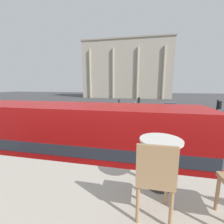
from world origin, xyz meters
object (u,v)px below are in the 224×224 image
(plaza_building_left, at_px, (127,70))
(pedestrian_black, at_px, (119,101))
(traffic_light_near, at_px, (217,114))
(cafe_dining_table, at_px, (160,152))
(pedestrian_yellow, at_px, (135,105))
(pedestrian_white, at_px, (127,110))
(traffic_light_mid, at_px, (138,105))
(double_decker_bus, at_px, (79,143))
(pedestrian_blue, at_px, (128,105))
(car_navy, at_px, (171,106))
(cafe_chair_0, at_px, (155,176))

(plaza_building_left, height_order, pedestrian_black, plaza_building_left)
(traffic_light_near, height_order, pedestrian_black, traffic_light_near)
(cafe_dining_table, bearing_deg, traffic_light_near, 63.51)
(pedestrian_yellow, distance_m, pedestrian_white, 5.69)
(pedestrian_yellow, bearing_deg, plaza_building_left, 92.66)
(traffic_light_mid, relative_size, pedestrian_white, 1.99)
(double_decker_bus, height_order, pedestrian_black, double_decker_bus)
(double_decker_bus, xyz_separation_m, pedestrian_blue, (-0.09, 23.38, -1.30))
(plaza_building_left, xyz_separation_m, traffic_light_near, (13.10, -47.92, -8.57))
(traffic_light_near, bearing_deg, pedestrian_black, 119.25)
(plaza_building_left, distance_m, car_navy, 34.32)
(pedestrian_yellow, bearing_deg, cafe_dining_table, -92.63)
(traffic_light_near, bearing_deg, pedestrian_yellow, 117.47)
(pedestrian_blue, xyz_separation_m, pedestrian_black, (-2.82, 6.45, 0.08))
(double_decker_bus, distance_m, cafe_dining_table, 5.21)
(pedestrian_black, bearing_deg, pedestrian_yellow, 175.43)
(pedestrian_white, bearing_deg, pedestrian_yellow, 152.94)
(cafe_chair_0, height_order, pedestrian_black, cafe_chair_0)
(double_decker_bus, distance_m, traffic_light_near, 12.36)
(pedestrian_white, bearing_deg, plaza_building_left, 169.49)
(plaza_building_left, relative_size, pedestrian_blue, 21.38)
(cafe_dining_table, bearing_deg, car_navy, 79.88)
(pedestrian_black, distance_m, pedestrian_white, 12.34)
(plaza_building_left, relative_size, pedestrian_black, 19.86)
(cafe_dining_table, relative_size, plaza_building_left, 0.02)
(cafe_chair_0, height_order, traffic_light_near, cafe_chair_0)
(plaza_building_left, relative_size, pedestrian_white, 21.10)
(traffic_light_mid, distance_m, pedestrian_white, 3.31)
(cafe_chair_0, xyz_separation_m, car_navy, (5.44, 30.36, -3.15))
(traffic_light_near, xyz_separation_m, pedestrian_blue, (-9.23, 15.05, -1.45))
(car_navy, distance_m, pedestrian_yellow, 7.52)
(double_decker_bus, height_order, car_navy, double_decker_bus)
(traffic_light_near, relative_size, pedestrian_blue, 2.24)
(car_navy, relative_size, pedestrian_white, 2.58)
(car_navy, bearing_deg, plaza_building_left, 123.53)
(plaza_building_left, bearing_deg, double_decker_bus, -85.97)
(double_decker_bus, distance_m, pedestrian_white, 17.94)
(pedestrian_blue, distance_m, pedestrian_black, 7.04)
(pedestrian_white, bearing_deg, cafe_dining_table, -9.39)
(double_decker_bus, distance_m, plaza_building_left, 57.05)
(pedestrian_blue, relative_size, pedestrian_black, 0.93)
(pedestrian_black, bearing_deg, pedestrian_blue, 165.73)
(plaza_building_left, relative_size, car_navy, 8.17)
(double_decker_bus, bearing_deg, traffic_light_mid, 75.24)
(pedestrian_blue, relative_size, pedestrian_yellow, 0.97)
(double_decker_bus, distance_m, traffic_light_mid, 15.65)
(cafe_chair_0, distance_m, pedestrian_yellow, 28.15)
(pedestrian_yellow, height_order, pedestrian_black, pedestrian_black)
(cafe_chair_0, distance_m, traffic_light_mid, 20.05)
(cafe_dining_table, relative_size, traffic_light_mid, 0.23)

